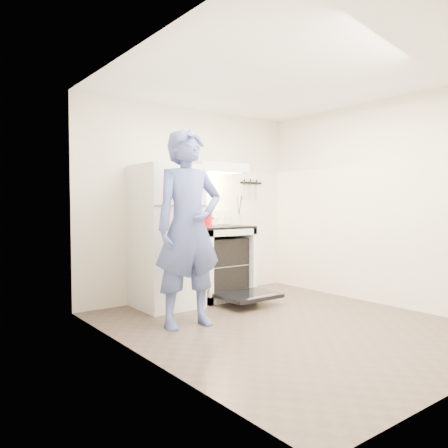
{
  "coord_description": "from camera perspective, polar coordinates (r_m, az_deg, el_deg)",
  "views": [
    {
      "loc": [
        -3.19,
        -3.12,
        1.23
      ],
      "look_at": [
        -0.05,
        1.0,
        1.0
      ],
      "focal_mm": 35.0,
      "sensor_mm": 36.0,
      "label": 1
    }
  ],
  "objects": [
    {
      "name": "oven_rack",
      "position": [
        5.78,
        -0.65,
        -5.31
      ],
      "size": [
        0.6,
        0.52,
        0.01
      ],
      "primitive_type": "cube",
      "color": "slate",
      "rests_on": "stove_body"
    },
    {
      "name": "refrigerator",
      "position": [
        5.28,
        -7.57,
        -1.61
      ],
      "size": [
        0.7,
        0.7,
        1.7
      ],
      "primitive_type": "cube",
      "color": "silver",
      "rests_on": "floor"
    },
    {
      "name": "stove_body",
      "position": [
        5.78,
        -0.65,
        -5.11
      ],
      "size": [
        0.76,
        0.65,
        0.92
      ],
      "primitive_type": "cube",
      "color": "silver",
      "rests_on": "floor"
    },
    {
      "name": "floor",
      "position": [
        4.63,
        8.23,
        -12.9
      ],
      "size": [
        3.6,
        3.6,
        0.0
      ],
      "primitive_type": "plane",
      "color": "#4D3F36",
      "rests_on": "ground"
    },
    {
      "name": "knife_strip",
      "position": [
        6.49,
        3.54,
        5.37
      ],
      "size": [
        0.4,
        0.02,
        0.03
      ],
      "primitive_type": "cube",
      "color": "black",
      "rests_on": "back_wall"
    },
    {
      "name": "dutch_oven",
      "position": [
        4.74,
        -3.37,
        0.45
      ],
      "size": [
        0.37,
        0.3,
        0.24
      ],
      "primitive_type": null,
      "color": "red",
      "rests_on": "person"
    },
    {
      "name": "cooktop",
      "position": [
        5.73,
        -0.65,
        -0.4
      ],
      "size": [
        0.76,
        0.65,
        0.03
      ],
      "primitive_type": "cube",
      "color": "black",
      "rests_on": "stove_body"
    },
    {
      "name": "oven_door",
      "position": [
        5.38,
        3.19,
        -9.32
      ],
      "size": [
        0.7,
        0.54,
        0.04
      ],
      "primitive_type": "cube",
      "color": "black",
      "rests_on": "floor"
    },
    {
      "name": "tea_kettle",
      "position": [
        5.7,
        -2.94,
        1.1
      ],
      "size": [
        0.22,
        0.18,
        0.27
      ],
      "primitive_type": null,
      "color": "#B7B7BB",
      "rests_on": "cooktop"
    },
    {
      "name": "back_wall",
      "position": [
        5.86,
        -4.36,
        2.74
      ],
      "size": [
        3.2,
        0.02,
        2.5
      ],
      "primitive_type": "cube",
      "color": "#ECE5C8",
      "rests_on": "ground"
    },
    {
      "name": "person",
      "position": [
        4.4,
        -4.64,
        -0.54
      ],
      "size": [
        0.77,
        0.55,
        1.99
      ],
      "primitive_type": "imported",
      "rotation": [
        0.0,
        0.0,
        -0.1
      ],
      "color": "#3A4579",
      "rests_on": "floor"
    },
    {
      "name": "backsplash",
      "position": [
        5.96,
        -2.29,
        0.82
      ],
      "size": [
        0.76,
        0.07,
        0.2
      ],
      "primitive_type": "cube",
      "color": "silver",
      "rests_on": "cooktop"
    },
    {
      "name": "utensil_jar",
      "position": [
        5.69,
        2.01,
        0.68
      ],
      "size": [
        0.1,
        0.1,
        0.13
      ],
      "primitive_type": "cylinder",
      "rotation": [
        0.0,
        0.0,
        0.17
      ],
      "color": "silver",
      "rests_on": "cooktop"
    },
    {
      "name": "range_hood",
      "position": [
        5.81,
        -1.1,
        7.29
      ],
      "size": [
        0.76,
        0.5,
        0.12
      ],
      "primitive_type": "cube",
      "color": "silver",
      "rests_on": "back_wall"
    },
    {
      "name": "pizza_stone",
      "position": [
        5.79,
        0.19,
        -5.16
      ],
      "size": [
        0.34,
        0.34,
        0.02
      ],
      "primitive_type": "cylinder",
      "color": "#826347",
      "rests_on": "oven_rack"
    }
  ]
}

